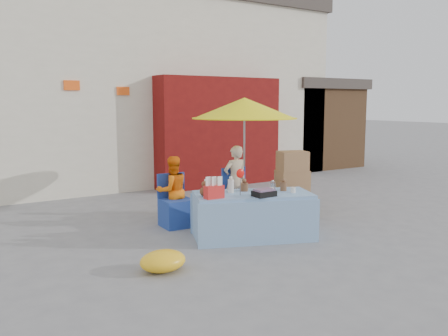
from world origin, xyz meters
TOP-DOWN VIEW (x-y plane):
  - ground at (0.00, 0.00)m, footprint 80.00×80.00m
  - backdrop at (0.52, 7.52)m, footprint 14.00×8.00m
  - market_table at (0.15, 0.06)m, footprint 1.94×1.42m
  - chair_left at (-0.49, 1.27)m, footprint 0.50×0.49m
  - chair_right at (0.76, 1.27)m, footprint 0.50×0.49m
  - vendor_orange at (-0.49, 1.41)m, footprint 0.57×0.46m
  - vendor_beige at (0.76, 1.41)m, footprint 0.47×0.32m
  - umbrella at (1.06, 1.56)m, footprint 1.90×1.90m
  - box_stack at (1.37, 0.57)m, footprint 0.63×0.57m
  - tarp_bundle at (-1.59, -0.50)m, footprint 0.70×0.64m

SIDE VIEW (x-z plane):
  - ground at x=0.00m, z-range 0.00..0.00m
  - tarp_bundle at x=-1.59m, z-range 0.00..0.25m
  - chair_left at x=-0.49m, z-range -0.17..0.68m
  - chair_right at x=0.76m, z-range -0.17..0.68m
  - market_table at x=0.15m, z-range -0.19..0.88m
  - box_stack at x=1.37m, z-range -0.05..1.14m
  - vendor_orange at x=-0.49m, z-range 0.00..1.14m
  - vendor_beige at x=0.76m, z-range 0.00..1.25m
  - umbrella at x=1.06m, z-range 0.85..2.94m
  - backdrop at x=0.52m, z-range -0.80..7.00m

